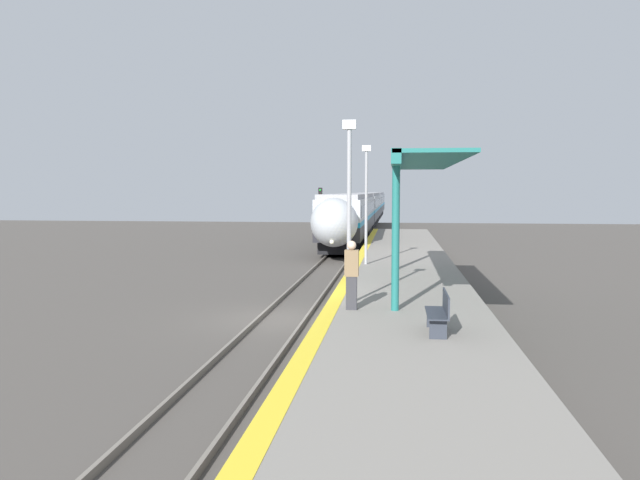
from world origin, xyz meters
The scene contains 11 objects.
ground_plane centered at (0.00, 0.00, 0.00)m, with size 120.00×120.00×0.00m, color #4C4742.
rail_left centered at (-0.72, 0.00, 0.07)m, with size 0.08×90.00×0.15m, color slate.
rail_right centered at (0.72, 0.00, 0.07)m, with size 0.08×90.00×0.15m, color slate.
train centered at (0.00, 49.63, 2.16)m, with size 2.78×71.36×3.78m.
platform_right centered at (3.72, 0.00, 0.45)m, with size 4.33×64.00×0.91m.
platform_bench centered at (4.41, -5.24, 1.37)m, with size 0.44×1.54×0.89m.
person_waiting centered at (2.30, -2.77, 1.84)m, with size 0.36×0.24×1.80m.
railway_signal centered at (-2.16, 26.83, 2.59)m, with size 0.28×0.28×4.23m.
lamppost_near centered at (2.17, -1.99, 3.77)m, with size 0.36×0.20×4.97m.
lamppost_mid centered at (2.17, 7.35, 3.77)m, with size 0.36×0.20×4.97m.
station_canopy centered at (4.00, 1.47, 4.70)m, with size 2.02×11.47×4.07m.
Camera 1 is at (3.46, -18.80, 3.98)m, focal length 35.00 mm.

